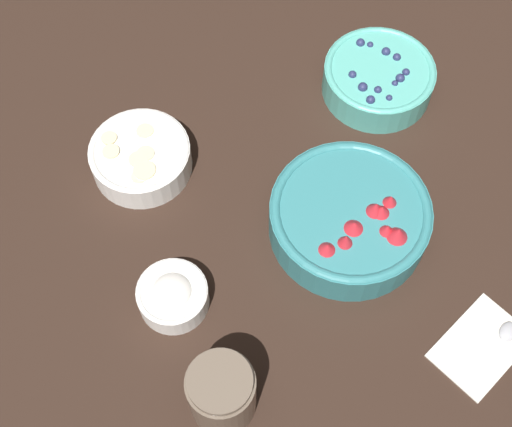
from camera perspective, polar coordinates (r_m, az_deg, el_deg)
The scene contains 7 objects.
ground_plane at distance 1.06m, azimuth 4.07°, elevation -0.94°, with size 4.00×4.00×0.00m, color black.
bowl_strawberries at distance 1.03m, azimuth 7.53°, elevation -0.30°, with size 0.23×0.23×0.08m.
bowl_blueberries at distance 1.19m, azimuth 9.78°, elevation 10.70°, with size 0.18×0.18×0.06m.
bowl_bananas at distance 1.10m, azimuth -9.22°, elevation 4.54°, with size 0.15×0.15×0.05m.
bowl_cream at distance 0.99m, azimuth -6.68°, elevation -6.49°, with size 0.10×0.10×0.05m.
jar_chocolate at distance 0.92m, azimuth -2.75°, elevation -14.15°, with size 0.09×0.09×0.11m.
napkin at distance 1.03m, azimuth 17.55°, elevation -10.08°, with size 0.16×0.14×0.01m.
Camera 1 is at (0.22, 0.45, 0.94)m, focal length 50.00 mm.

